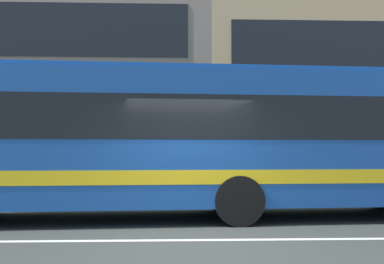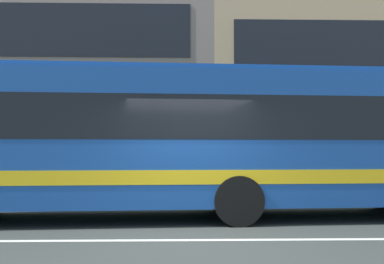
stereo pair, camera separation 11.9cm
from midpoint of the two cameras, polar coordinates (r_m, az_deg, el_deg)
name	(u,v)px [view 1 (the left image)]	position (r m, az deg, el deg)	size (l,w,h in m)	color
ground_plane	(195,240)	(7.80, -0.09, -13.37)	(160.00, 160.00, 0.00)	#353936
lane_centre_line	(195,240)	(7.80, -0.09, -13.34)	(60.00, 0.16, 0.01)	silver
hedge_row_far	(174,186)	(14.01, -2.57, -6.74)	(13.50, 1.10, 0.85)	#235B26
transit_bus	(196,137)	(10.15, 0.15, -0.67)	(11.87, 3.29, 3.25)	#184799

